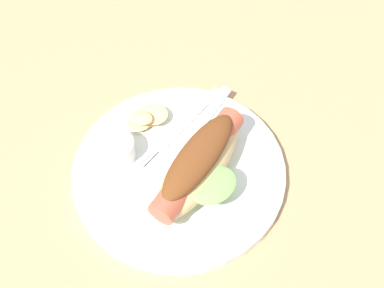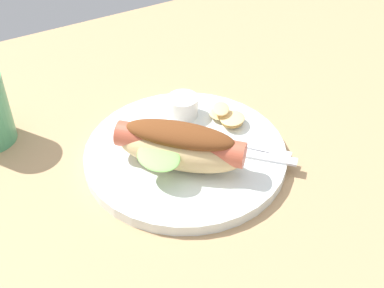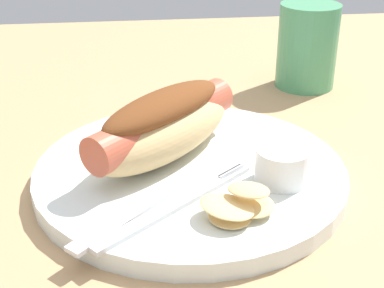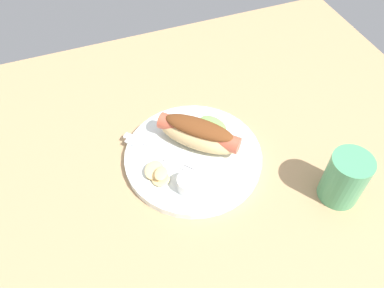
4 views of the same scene
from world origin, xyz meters
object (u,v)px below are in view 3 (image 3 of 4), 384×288
object	(u,v)px
fork	(174,206)
chips_pile	(238,206)
plate	(188,174)
drinking_cup	(307,46)
hot_dog	(164,125)
knife	(146,204)
sauce_ramekin	(282,165)

from	to	relation	value
fork	chips_pile	world-z (taller)	chips_pile
chips_pile	plate	bearing A→B (deg)	-161.20
chips_pile	drinking_cup	world-z (taller)	drinking_cup
plate	fork	size ratio (longest dim) A/B	2.03
hot_dog	knife	world-z (taller)	hot_dog
plate	fork	xyz separation A→B (cm)	(6.60, -1.85, 1.00)
knife	chips_pile	distance (cm)	7.19
hot_dog	fork	world-z (taller)	hot_dog
sauce_ramekin	plate	bearing A→B (deg)	-115.49
hot_dog	drinking_cup	distance (cm)	28.10
plate	hot_dog	size ratio (longest dim) A/B	1.70
plate	knife	world-z (taller)	knife
drinking_cup	chips_pile	bearing A→B (deg)	-25.51
hot_dog	sauce_ramekin	size ratio (longest dim) A/B	3.59
knife	chips_pile	bearing A→B (deg)	-64.28
plate	knife	bearing A→B (deg)	-33.41
knife	plate	bearing A→B (deg)	10.78
hot_dog	sauce_ramekin	xyz separation A→B (cm)	(5.51, 9.36, -1.71)
knife	sauce_ramekin	bearing A→B (deg)	-33.51
sauce_ramekin	drinking_cup	distance (cm)	27.81
hot_dog	drinking_cup	bearing A→B (deg)	1.13
plate	chips_pile	bearing A→B (deg)	18.80
plate	hot_dog	world-z (taller)	hot_dog
fork	chips_pile	bearing A→B (deg)	-59.07
hot_dog	knife	size ratio (longest dim) A/B	1.04
chips_pile	drinking_cup	distance (cm)	34.01
plate	fork	bearing A→B (deg)	-15.64
hot_dog	sauce_ramekin	world-z (taller)	hot_dog
sauce_ramekin	knife	xyz separation A→B (cm)	(2.48, -11.38, -1.31)
sauce_ramekin	drinking_cup	size ratio (longest dim) A/B	0.43
plate	drinking_cup	world-z (taller)	drinking_cup
knife	chips_pile	world-z (taller)	chips_pile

